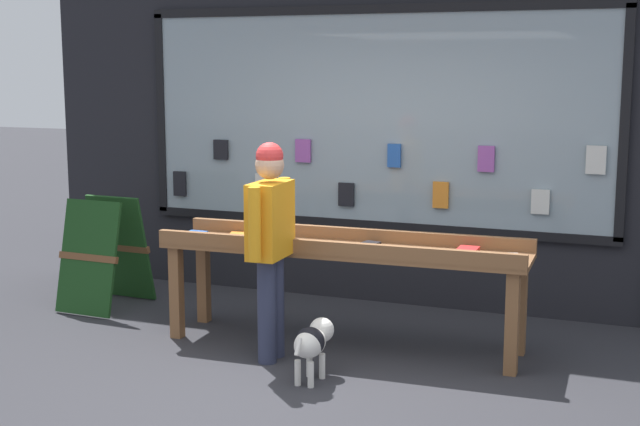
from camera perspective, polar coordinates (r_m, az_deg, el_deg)
name	(u,v)px	position (r m, az deg, el deg)	size (l,w,h in m)	color
ground_plane	(297,385)	(6.28, -1.50, -10.92)	(40.00, 40.00, 0.00)	#2D2D33
shopfront_facade	(401,105)	(8.14, 5.20, 6.92)	(7.18, 0.29, 3.70)	black
display_table_main	(344,256)	(6.92, 1.53, -2.75)	(2.89, 0.75, 0.89)	brown
person_browsing	(270,235)	(6.56, -3.20, -1.42)	(0.23, 0.65, 1.64)	#2D334C
small_dog	(312,341)	(6.27, -0.49, -8.22)	(0.22, 0.53, 0.41)	white
sandwich_board_sign	(105,252)	(8.31, -13.59, -2.46)	(0.64, 0.76, 0.99)	#193F19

